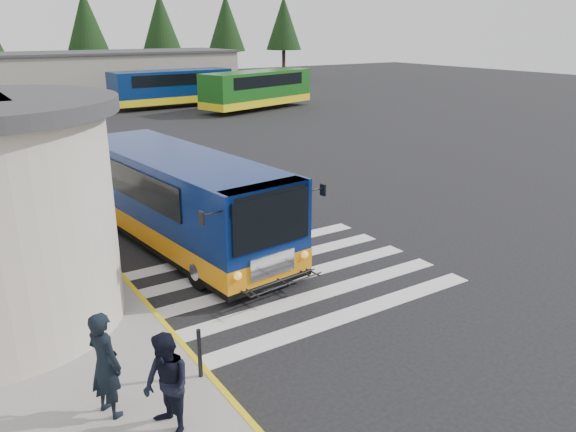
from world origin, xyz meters
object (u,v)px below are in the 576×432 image
far_bus_b (257,88)px  bollard (200,353)px  far_bus_a (172,86)px  transit_bus (180,203)px  pedestrian_b (167,385)px  pedestrian_a (105,364)px

far_bus_b → bollard: bearing=131.9°
bollard → far_bus_a: size_ratio=0.10×
transit_bus → far_bus_a: bearing=62.6°
pedestrian_b → far_bus_b: bearing=140.0°
transit_bus → far_bus_a: far_bus_a is taller
transit_bus → pedestrian_b: transit_bus is taller
pedestrian_a → far_bus_b: (20.95, 31.33, 0.60)m
pedestrian_a → bollard: pedestrian_a is taller
transit_bus → pedestrian_a: bearing=-127.1°
pedestrian_a → bollard: (1.70, 0.12, -0.45)m
pedestrian_b → far_bus_a: 40.42m
pedestrian_b → far_bus_a: far_bus_a is taller
bollard → pedestrian_b: bearing=-133.2°
bollard → far_bus_a: far_bus_a is taller
pedestrian_b → far_bus_a: size_ratio=0.17×
pedestrian_a → far_bus_b: 37.69m
pedestrian_a → pedestrian_b: (0.66, -0.98, -0.07)m
transit_bus → far_bus_b: far_bus_b is taller
transit_bus → far_bus_b: bearing=49.6°
transit_bus → pedestrian_b: 8.63m
pedestrian_a → far_bus_a: size_ratio=0.19×
pedestrian_b → bollard: size_ratio=1.77×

